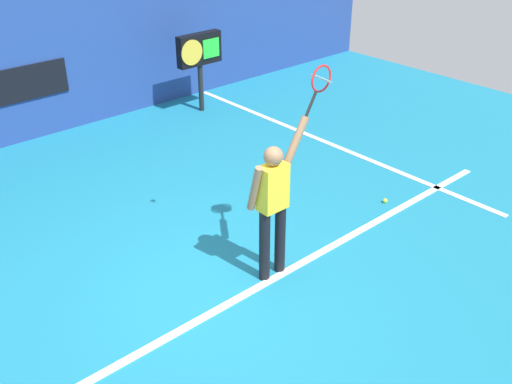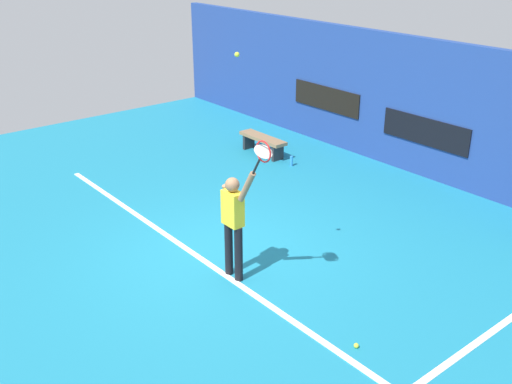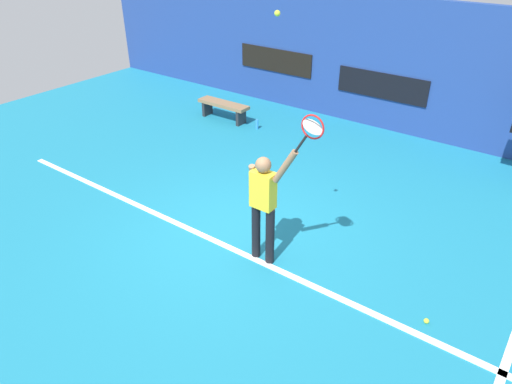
{
  "view_description": "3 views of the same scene",
  "coord_description": "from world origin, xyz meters",
  "px_view_note": "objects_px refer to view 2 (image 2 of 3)",
  "views": [
    {
      "loc": [
        -3.37,
        -4.57,
        4.4
      ],
      "look_at": [
        0.73,
        0.01,
        1.02
      ],
      "focal_mm": 42.35,
      "sensor_mm": 36.0,
      "label": 1
    },
    {
      "loc": [
        7.27,
        -5.18,
        5.03
      ],
      "look_at": [
        0.35,
        0.5,
        1.12
      ],
      "focal_mm": 42.03,
      "sensor_mm": 36.0,
      "label": 2
    },
    {
      "loc": [
        3.97,
        -4.86,
        4.44
      ],
      "look_at": [
        0.5,
        -0.11,
        1.01
      ],
      "focal_mm": 33.05,
      "sensor_mm": 36.0,
      "label": 3
    }
  ],
  "objects_px": {
    "tennis_ball": "(237,55)",
    "water_bottle": "(291,161)",
    "tennis_player": "(233,219)",
    "tennis_racket": "(263,153)",
    "spare_ball": "(356,346)",
    "court_bench": "(263,141)"
  },
  "relations": [
    {
      "from": "tennis_ball",
      "to": "water_bottle",
      "type": "bearing_deg",
      "value": 128.57
    },
    {
      "from": "tennis_player",
      "to": "tennis_racket",
      "type": "xyz_separation_m",
      "value": [
        0.68,
        -0.0,
        1.26
      ]
    },
    {
      "from": "water_bottle",
      "to": "tennis_racket",
      "type": "bearing_deg",
      "value": -47.13
    },
    {
      "from": "tennis_ball",
      "to": "spare_ball",
      "type": "bearing_deg",
      "value": 4.93
    },
    {
      "from": "court_bench",
      "to": "water_bottle",
      "type": "height_order",
      "value": "court_bench"
    },
    {
      "from": "tennis_racket",
      "to": "spare_ball",
      "type": "bearing_deg",
      "value": 5.37
    },
    {
      "from": "water_bottle",
      "to": "spare_ball",
      "type": "height_order",
      "value": "water_bottle"
    },
    {
      "from": "tennis_ball",
      "to": "court_bench",
      "type": "relative_size",
      "value": 0.05
    },
    {
      "from": "court_bench",
      "to": "spare_ball",
      "type": "bearing_deg",
      "value": -30.63
    },
    {
      "from": "tennis_ball",
      "to": "spare_ball",
      "type": "distance_m",
      "value": 4.15
    },
    {
      "from": "spare_ball",
      "to": "tennis_ball",
      "type": "bearing_deg",
      "value": -175.07
    },
    {
      "from": "spare_ball",
      "to": "tennis_racket",
      "type": "bearing_deg",
      "value": -174.63
    },
    {
      "from": "tennis_racket",
      "to": "spare_ball",
      "type": "height_order",
      "value": "tennis_racket"
    },
    {
      "from": "court_bench",
      "to": "tennis_ball",
      "type": "bearing_deg",
      "value": -43.49
    },
    {
      "from": "tennis_player",
      "to": "water_bottle",
      "type": "xyz_separation_m",
      "value": [
        -3.04,
        4.01,
        -0.89
      ]
    },
    {
      "from": "tennis_player",
      "to": "tennis_ball",
      "type": "bearing_deg",
      "value": -10.5
    },
    {
      "from": "tennis_player",
      "to": "court_bench",
      "type": "relative_size",
      "value": 1.38
    },
    {
      "from": "spare_ball",
      "to": "tennis_player",
      "type": "bearing_deg",
      "value": -176.24
    },
    {
      "from": "tennis_ball",
      "to": "court_bench",
      "type": "xyz_separation_m",
      "value": [
        -4.26,
        4.04,
        -3.19
      ]
    },
    {
      "from": "tennis_ball",
      "to": "tennis_racket",
      "type": "bearing_deg",
      "value": 3.4
    },
    {
      "from": "tennis_racket",
      "to": "water_bottle",
      "type": "distance_m",
      "value": 5.88
    },
    {
      "from": "tennis_racket",
      "to": "court_bench",
      "type": "xyz_separation_m",
      "value": [
        -4.76,
        4.01,
        -1.93
      ]
    }
  ]
}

